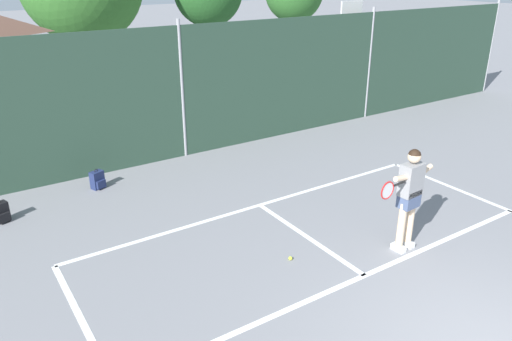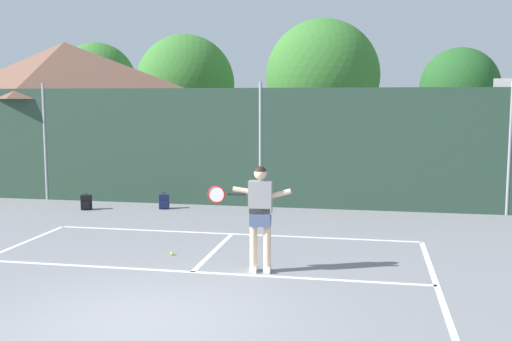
# 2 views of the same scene
# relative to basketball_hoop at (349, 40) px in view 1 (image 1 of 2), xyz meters

# --- Properties ---
(chainlink_fence) EXTENTS (26.09, 0.09, 3.45)m
(chainlink_fence) POSITION_rel_basketball_hoop_xyz_m (-6.71, -1.21, -0.66)
(chainlink_fence) COLOR #284233
(chainlink_fence) RESTS_ON ground
(basketball_hoop) EXTENTS (0.90, 0.67, 3.55)m
(basketball_hoop) POSITION_rel_basketball_hoop_xyz_m (0.00, 0.00, 0.00)
(basketball_hoop) COLOR #9E9EA3
(basketball_hoop) RESTS_ON ground
(tennis_player) EXTENTS (1.43, 0.32, 1.85)m
(tennis_player) POSITION_rel_basketball_hoop_xyz_m (-5.57, -7.51, -1.20)
(tennis_player) COLOR silver
(tennis_player) RESTS_ON ground
(tennis_ball) EXTENTS (0.07, 0.07, 0.07)m
(tennis_ball) POSITION_rel_basketball_hoop_xyz_m (-7.43, -6.72, -2.28)
(tennis_ball) COLOR #CCE033
(tennis_ball) RESTS_ON ground
(backpack_black) EXTENTS (0.32, 0.31, 0.46)m
(backpack_black) POSITION_rel_basketball_hoop_xyz_m (-11.29, -2.56, -2.12)
(backpack_black) COLOR black
(backpack_black) RESTS_ON ground
(backpack_navy) EXTENTS (0.33, 0.32, 0.46)m
(backpack_navy) POSITION_rel_basketball_hoop_xyz_m (-9.25, -2.03, -2.12)
(backpack_navy) COLOR navy
(backpack_navy) RESTS_ON ground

